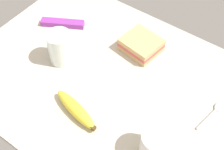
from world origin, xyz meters
TOP-DOWN VIEW (x-y plane):
  - tabletop at (0.00, 0.00)cm, footprint 90.00×64.00cm
  - coffee_mug_black at (-22.31, 12.04)cm, footprint 10.86×8.46cm
  - sandwich_main at (0.18, -16.03)cm, footprint 12.81×11.84cm
  - glass_of_milk at (17.90, 2.13)cm, footprint 7.51×7.51cm
  - banana at (1.56, 14.78)cm, footprint 16.47×7.09cm
  - spoon at (-29.42, -7.99)cm, footprint 3.80×12.27cm
  - snack_bar at (28.20, -9.78)cm, footprint 14.45×9.84cm
  - paper_napkin at (27.78, 19.05)cm, footprint 20.57×20.57cm

SIDE VIEW (x-z plane):
  - tabletop at x=0.00cm, z-range 0.00..2.00cm
  - paper_napkin at x=27.78cm, z-range 2.00..2.30cm
  - spoon at x=-29.42cm, z-range 1.98..2.78cm
  - snack_bar at x=28.20cm, z-range 2.00..4.00cm
  - banana at x=1.56cm, z-range 2.00..5.62cm
  - sandwich_main at x=0.18cm, z-range 2.00..6.40cm
  - coffee_mug_black at x=-22.31cm, z-range 2.14..11.13cm
  - glass_of_milk at x=17.90cm, z-range 1.51..12.26cm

